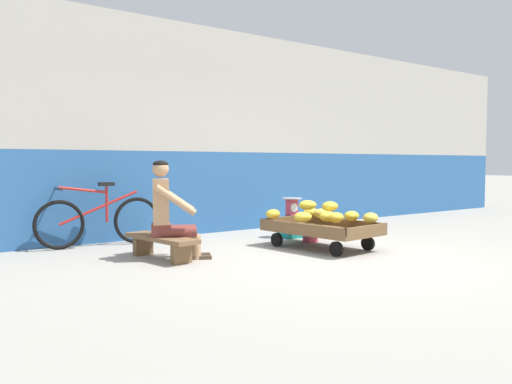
# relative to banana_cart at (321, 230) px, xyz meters

# --- Properties ---
(ground_plane) EXTENTS (80.00, 80.00, 0.00)m
(ground_plane) POSITION_rel_banana_cart_xyz_m (-0.37, -0.79, -0.24)
(ground_plane) COLOR #A39E93
(back_wall) EXTENTS (16.00, 0.30, 3.23)m
(back_wall) POSITION_rel_banana_cart_xyz_m (-0.37, 2.29, 1.37)
(back_wall) COLOR #2D609E
(back_wall) RESTS_ON ground
(banana_cart) EXTENTS (0.98, 1.52, 0.36)m
(banana_cart) POSITION_rel_banana_cart_xyz_m (0.00, 0.00, 0.00)
(banana_cart) COLOR brown
(banana_cart) RESTS_ON ground
(banana_pile) EXTENTS (0.99, 1.35, 0.25)m
(banana_pile) POSITION_rel_banana_cart_xyz_m (0.07, 0.04, 0.22)
(banana_pile) COLOR gold
(banana_pile) RESTS_ON banana_cart
(low_bench) EXTENTS (0.45, 1.13, 0.27)m
(low_bench) POSITION_rel_banana_cart_xyz_m (-2.01, 0.55, -0.04)
(low_bench) COLOR brown
(low_bench) RESTS_ON ground
(vendor_seated) EXTENTS (0.74, 0.63, 1.14)m
(vendor_seated) POSITION_rel_banana_cart_xyz_m (-1.93, 0.51, 0.33)
(vendor_seated) COLOR tan
(vendor_seated) RESTS_ON ground
(plastic_crate) EXTENTS (0.36, 0.28, 0.30)m
(plastic_crate) POSITION_rel_banana_cart_xyz_m (0.34, 0.99, -0.09)
(plastic_crate) COLOR #19847F
(plastic_crate) RESTS_ON ground
(weighing_scale) EXTENTS (0.30, 0.30, 0.29)m
(weighing_scale) POSITION_rel_banana_cart_xyz_m (0.34, 0.99, 0.21)
(weighing_scale) COLOR #28282D
(weighing_scale) RESTS_ON plastic_crate
(bicycle_near_left) EXTENTS (1.66, 0.48, 0.86)m
(bicycle_near_left) POSITION_rel_banana_cart_xyz_m (-2.26, 1.87, 0.11)
(bicycle_near_left) COLOR black
(bicycle_near_left) RESTS_ON ground
(shopping_bag) EXTENTS (0.18, 0.12, 0.24)m
(shopping_bag) POSITION_rel_banana_cart_xyz_m (0.25, 0.49, -0.12)
(shopping_bag) COLOR #D13D4C
(shopping_bag) RESTS_ON ground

